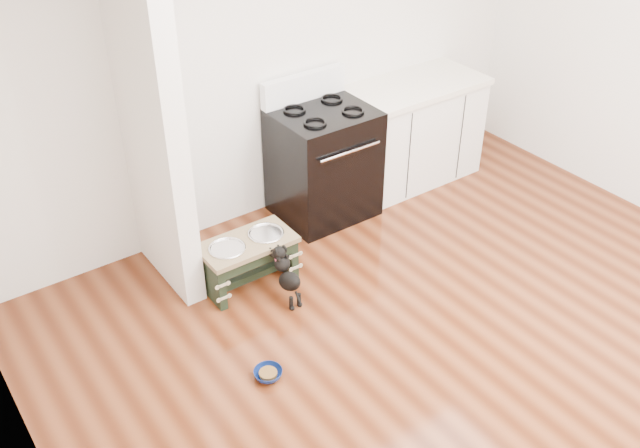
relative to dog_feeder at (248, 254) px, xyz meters
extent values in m
plane|color=#451C0C|center=(0.76, -1.67, -0.27)|extent=(5.00, 5.00, 0.00)
plane|color=silver|center=(0.76, 0.83, 1.08)|extent=(5.00, 0.00, 5.00)
plane|color=silver|center=(-1.74, -1.67, 1.08)|extent=(0.00, 5.00, 5.00)
cube|color=silver|center=(-0.42, 0.43, 1.08)|extent=(0.15, 0.80, 2.70)
cube|color=black|center=(1.01, 0.48, 0.19)|extent=(0.76, 0.65, 0.92)
cube|color=black|center=(1.01, 0.17, 0.13)|extent=(0.58, 0.02, 0.50)
cylinder|color=silver|center=(1.01, 0.13, 0.45)|extent=(0.56, 0.02, 0.02)
cube|color=white|center=(1.01, 0.76, 0.76)|extent=(0.76, 0.08, 0.22)
torus|color=black|center=(0.83, 0.34, 0.67)|extent=(0.18, 0.18, 0.02)
torus|color=black|center=(1.19, 0.34, 0.67)|extent=(0.18, 0.18, 0.02)
torus|color=black|center=(0.83, 0.62, 0.67)|extent=(0.18, 0.18, 0.02)
torus|color=black|center=(1.19, 0.62, 0.67)|extent=(0.18, 0.18, 0.02)
cube|color=silver|center=(1.99, 0.51, 0.16)|extent=(1.20, 0.60, 0.86)
cube|color=silver|center=(1.99, 0.51, 0.62)|extent=(1.24, 0.64, 0.05)
cube|color=black|center=(1.99, 0.25, -0.22)|extent=(1.20, 0.06, 0.10)
cube|color=black|center=(-0.30, 0.01, -0.10)|extent=(0.06, 0.33, 0.34)
cube|color=black|center=(0.30, 0.01, -0.10)|extent=(0.06, 0.33, 0.34)
cube|color=black|center=(0.00, -0.14, 0.03)|extent=(0.54, 0.03, 0.08)
cube|color=black|center=(0.00, 0.01, -0.21)|extent=(0.54, 0.06, 0.06)
cube|color=brown|center=(0.00, 0.01, 0.09)|extent=(0.68, 0.36, 0.04)
cylinder|color=silver|center=(-0.16, 0.01, 0.09)|extent=(0.23, 0.23, 0.04)
cylinder|color=silver|center=(0.16, 0.01, 0.09)|extent=(0.23, 0.23, 0.04)
torus|color=silver|center=(-0.16, 0.01, 0.11)|extent=(0.27, 0.27, 0.02)
torus|color=silver|center=(0.16, 0.01, 0.11)|extent=(0.27, 0.27, 0.02)
cylinder|color=black|center=(0.09, -0.41, -0.22)|extent=(0.03, 0.03, 0.10)
cylinder|color=black|center=(0.15, -0.41, -0.22)|extent=(0.03, 0.03, 0.10)
sphere|color=black|center=(0.09, -0.42, -0.26)|extent=(0.04, 0.04, 0.04)
sphere|color=black|center=(0.15, -0.42, -0.26)|extent=(0.04, 0.04, 0.04)
ellipsoid|color=black|center=(0.12, -0.35, -0.08)|extent=(0.12, 0.28, 0.25)
sphere|color=black|center=(0.12, -0.26, 0.02)|extent=(0.11, 0.11, 0.11)
sphere|color=black|center=(0.12, -0.23, 0.09)|extent=(0.10, 0.10, 0.10)
sphere|color=black|center=(0.09, -0.16, 0.09)|extent=(0.03, 0.03, 0.03)
sphere|color=black|center=(0.15, -0.16, 0.09)|extent=(0.03, 0.03, 0.03)
cylinder|color=black|center=(0.12, -0.46, -0.16)|extent=(0.02, 0.08, 0.09)
torus|color=#D53E61|center=(0.12, -0.24, 0.06)|extent=(0.09, 0.06, 0.08)
imported|color=#0C1D55|center=(-0.39, -0.88, -0.24)|extent=(0.20, 0.20, 0.06)
cylinder|color=#523217|center=(-0.39, -0.88, -0.23)|extent=(0.12, 0.12, 0.02)
camera|label=1|loc=(-1.96, -3.64, 3.01)|focal=40.00mm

